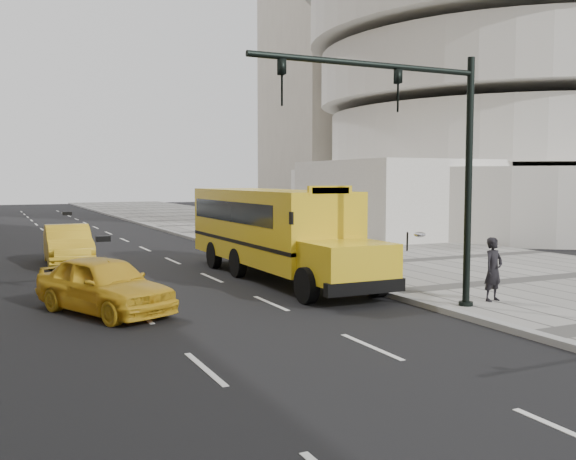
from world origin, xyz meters
name	(u,v)px	position (x,y,z in m)	size (l,w,h in m)	color
ground	(138,283)	(0.00, 0.00, 0.00)	(140.00, 140.00, 0.00)	black
sidewalk_museum	(435,260)	(12.00, 0.00, 0.07)	(12.00, 140.00, 0.15)	gray
curb_museum	(303,269)	(6.00, 0.00, 0.07)	(0.30, 140.00, 0.15)	gray
guggenheim	(467,45)	(29.37, 18.51, 13.58)	(33.20, 42.20, 35.00)	silver
school_bus	(271,226)	(4.50, -0.55, 1.76)	(2.96, 11.56, 3.19)	gold
taxi_near	(104,285)	(-1.80, -4.37, 0.73)	(1.73, 4.29, 1.46)	gold
taxi_far	(68,245)	(-1.51, 5.79, 0.78)	(1.65, 4.74, 1.56)	gold
pedestrian	(493,269)	(7.66, -7.92, 1.00)	(0.62, 0.41, 1.69)	black
traffic_signal	(424,150)	(5.19, -8.09, 4.09)	(6.18, 0.36, 6.40)	black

